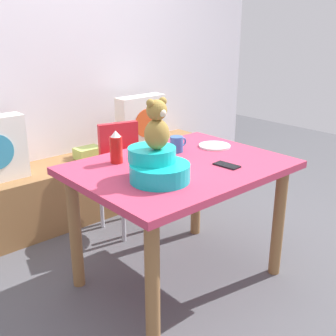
% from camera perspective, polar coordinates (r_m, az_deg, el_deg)
% --- Properties ---
extents(ground_plane, '(8.00, 8.00, 0.00)m').
position_cam_1_polar(ground_plane, '(2.63, 1.49, -14.89)').
color(ground_plane, '#4C4C51').
extents(back_wall, '(4.40, 0.10, 2.60)m').
position_cam_1_polar(back_wall, '(3.39, -15.98, 15.64)').
color(back_wall, silver).
rests_on(back_wall, ground_plane).
extents(window_bench, '(2.60, 0.44, 0.46)m').
position_cam_1_polar(window_bench, '(3.39, -12.30, -2.75)').
color(window_bench, olive).
rests_on(window_bench, ground_plane).
extents(pillow_floral_right, '(0.44, 0.15, 0.44)m').
position_cam_1_polar(pillow_floral_right, '(3.57, -3.71, 6.39)').
color(pillow_floral_right, white).
rests_on(pillow_floral_right, window_bench).
extents(book_stack, '(0.20, 0.14, 0.09)m').
position_cam_1_polar(book_stack, '(3.35, -10.97, 2.06)').
color(book_stack, '#A6C15C').
rests_on(book_stack, window_bench).
extents(dining_table, '(1.16, 0.88, 0.74)m').
position_cam_1_polar(dining_table, '(2.34, 1.62, -2.07)').
color(dining_table, '#B73351').
rests_on(dining_table, ground_plane).
extents(highchair, '(0.40, 0.51, 0.79)m').
position_cam_1_polar(highchair, '(3.02, -5.89, 0.75)').
color(highchair, red).
rests_on(highchair, ground_plane).
extents(infant_seat_teal, '(0.30, 0.33, 0.16)m').
position_cam_1_polar(infant_seat_teal, '(2.04, -1.50, 0.24)').
color(infant_seat_teal, '#14BCBA').
rests_on(infant_seat_teal, dining_table).
extents(teddy_bear, '(0.13, 0.12, 0.25)m').
position_cam_1_polar(teddy_bear, '(1.98, -1.54, 5.88)').
color(teddy_bear, olive).
rests_on(teddy_bear, infant_seat_teal).
extents(ketchup_bottle, '(0.07, 0.07, 0.18)m').
position_cam_1_polar(ketchup_bottle, '(2.31, -7.17, 2.80)').
color(ketchup_bottle, red).
rests_on(ketchup_bottle, dining_table).
extents(coffee_mug, '(0.12, 0.08, 0.09)m').
position_cam_1_polar(coffee_mug, '(2.50, 1.24, 3.32)').
color(coffee_mug, '#335999').
rests_on(coffee_mug, dining_table).
extents(dinner_plate_near, '(0.20, 0.20, 0.01)m').
position_cam_1_polar(dinner_plate_near, '(2.63, 6.45, 3.06)').
color(dinner_plate_near, white).
rests_on(dinner_plate_near, dining_table).
extents(dinner_plate_far, '(0.20, 0.20, 0.01)m').
position_cam_1_polar(dinner_plate_far, '(2.40, -2.99, 1.55)').
color(dinner_plate_far, white).
rests_on(dinner_plate_far, dining_table).
extents(cell_phone, '(0.08, 0.15, 0.01)m').
position_cam_1_polar(cell_phone, '(2.29, 8.11, 0.37)').
color(cell_phone, black).
rests_on(cell_phone, dining_table).
extents(table_fork, '(0.13, 0.14, 0.01)m').
position_cam_1_polar(table_fork, '(2.30, 1.84, 0.69)').
color(table_fork, silver).
rests_on(table_fork, dining_table).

